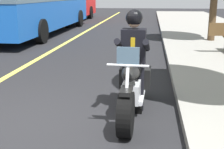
{
  "coord_description": "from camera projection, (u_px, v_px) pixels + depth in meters",
  "views": [
    {
      "loc": [
        4.22,
        1.49,
        1.98
      ],
      "look_at": [
        -0.42,
        0.9,
        0.75
      ],
      "focal_mm": 49.29,
      "sensor_mm": 36.0,
      "label": 1
    }
  ],
  "objects": [
    {
      "name": "motorcycle_main",
      "position": [
        132.0,
        89.0,
        5.11
      ],
      "size": [
        2.22,
        0.63,
        1.26
      ],
      "color": "black",
      "rests_on": "ground_plane"
    },
    {
      "name": "rider_main",
      "position": [
        133.0,
        52.0,
        5.14
      ],
      "size": [
        0.63,
        0.56,
        1.74
      ],
      "color": "black",
      "rests_on": "ground_plane"
    },
    {
      "name": "ground_plane",
      "position": [
        51.0,
        126.0,
        4.74
      ],
      "size": [
        80.0,
        80.0,
        0.0
      ],
      "primitive_type": "plane",
      "color": "black"
    }
  ]
}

